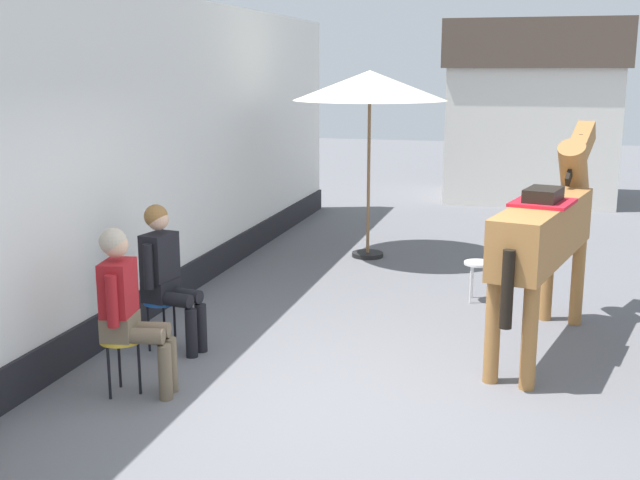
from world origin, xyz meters
name	(u,v)px	position (x,y,z in m)	size (l,w,h in m)	color
ground_plane	(394,298)	(0.00, 3.00, 0.00)	(40.00, 40.00, 0.00)	slate
pub_facade_wall	(125,176)	(-2.55, 1.50, 1.54)	(0.34, 14.00, 3.40)	white
distant_cottage	(533,109)	(1.40, 10.72, 1.80)	(3.40, 2.60, 3.50)	silver
seated_visitor_near	(127,303)	(-1.61, -0.27, 0.78)	(0.61, 0.48, 1.39)	gold
seated_visitor_far	(166,270)	(-1.77, 0.76, 0.78)	(0.61, 0.48, 1.39)	#194C99
saddled_horse_center	(547,228)	(1.64, 1.78, 1.16)	(0.99, 2.94, 2.06)	#9E6B38
cafe_parasol	(370,87)	(-0.72, 4.93, 2.36)	(2.10, 2.10, 2.58)	black
spare_stool_white	(478,267)	(0.94, 3.14, 0.40)	(0.32, 0.32, 0.46)	white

